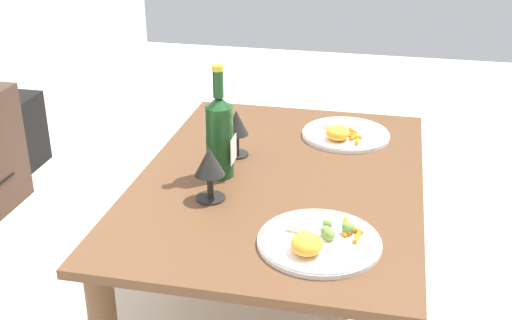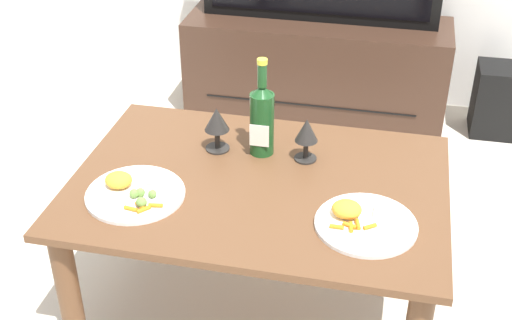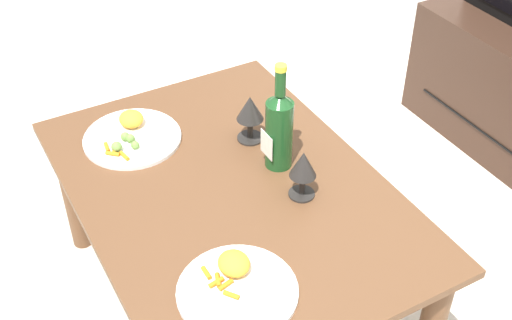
{
  "view_description": "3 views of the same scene",
  "coord_description": "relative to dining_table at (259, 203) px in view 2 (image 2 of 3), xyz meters",
  "views": [
    {
      "loc": [
        -1.69,
        -0.3,
        1.34
      ],
      "look_at": [
        -0.03,
        0.06,
        0.56
      ],
      "focal_mm": 46.03,
      "sensor_mm": 36.0,
      "label": 1
    },
    {
      "loc": [
        0.37,
        -1.72,
        1.68
      ],
      "look_at": [
        -0.01,
        0.02,
        0.56
      ],
      "focal_mm": 47.88,
      "sensor_mm": 36.0,
      "label": 2
    },
    {
      "loc": [
        1.28,
        -0.63,
        1.74
      ],
      "look_at": [
        0.04,
        0.06,
        0.61
      ],
      "focal_mm": 47.27,
      "sensor_mm": 36.0,
      "label": 3
    }
  ],
  "objects": [
    {
      "name": "floor_speaker",
      "position": [
        0.87,
        1.43,
        -0.25
      ],
      "size": [
        0.22,
        0.22,
        0.35
      ],
      "primitive_type": "cube",
      "rotation": [
        0.0,
        0.0,
        0.01
      ],
      "color": "black",
      "rests_on": "ground_plane"
    },
    {
      "name": "dinner_plate_right",
      "position": [
        0.34,
        -0.15,
        0.1
      ],
      "size": [
        0.29,
        0.29,
        0.06
      ],
      "color": "white",
      "rests_on": "dining_table"
    },
    {
      "name": "tv_stand",
      "position": [
        -0.02,
        1.42,
        -0.17
      ],
      "size": [
        1.28,
        0.41,
        0.51
      ],
      "color": "#382319",
      "rests_on": "ground_plane"
    },
    {
      "name": "ground_plane",
      "position": [
        0.0,
        0.0,
        -0.42
      ],
      "size": [
        6.4,
        6.4,
        0.0
      ],
      "primitive_type": "plane",
      "color": "beige"
    },
    {
      "name": "dining_table",
      "position": [
        0.0,
        0.0,
        0.0
      ],
      "size": [
        1.16,
        0.81,
        0.5
      ],
      "color": "brown",
      "rests_on": "ground_plane"
    },
    {
      "name": "goblet_right",
      "position": [
        0.12,
        0.16,
        0.18
      ],
      "size": [
        0.07,
        0.07,
        0.15
      ],
      "color": "black",
      "rests_on": "dining_table"
    },
    {
      "name": "dinner_plate_left",
      "position": [
        -0.35,
        -0.16,
        0.1
      ],
      "size": [
        0.3,
        0.3,
        0.06
      ],
      "color": "white",
      "rests_on": "dining_table"
    },
    {
      "name": "wine_bottle",
      "position": [
        -0.03,
        0.17,
        0.22
      ],
      "size": [
        0.08,
        0.08,
        0.33
      ],
      "color": "#19471E",
      "rests_on": "dining_table"
    },
    {
      "name": "goblet_left",
      "position": [
        -0.17,
        0.16,
        0.19
      ],
      "size": [
        0.08,
        0.08,
        0.15
      ],
      "color": "black",
      "rests_on": "dining_table"
    }
  ]
}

